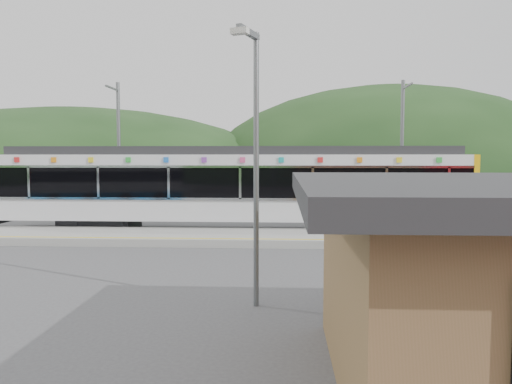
{
  "coord_description": "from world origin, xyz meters",
  "views": [
    {
      "loc": [
        1.19,
        -16.08,
        3.32
      ],
      "look_at": [
        0.29,
        1.0,
        2.1
      ],
      "focal_mm": 35.0,
      "sensor_mm": 36.0,
      "label": 1
    }
  ],
  "objects": [
    {
      "name": "ground",
      "position": [
        0.0,
        0.0,
        0.0
      ],
      "size": [
        120.0,
        120.0,
        0.0
      ],
      "primitive_type": "plane",
      "color": "#4C4C4F",
      "rests_on": "ground"
    },
    {
      "name": "hills",
      "position": [
        6.19,
        5.29,
        0.0
      ],
      "size": [
        146.0,
        149.0,
        26.0
      ],
      "color": "#1E3D19",
      "rests_on": "ground"
    },
    {
      "name": "platform",
      "position": [
        0.0,
        3.3,
        0.15
      ],
      "size": [
        26.0,
        3.2,
        0.3
      ],
      "primitive_type": "cube",
      "color": "#9E9E99",
      "rests_on": "ground"
    },
    {
      "name": "yellow_line",
      "position": [
        0.0,
        2.0,
        0.3
      ],
      "size": [
        26.0,
        0.1,
        0.01
      ],
      "primitive_type": "cube",
      "color": "yellow",
      "rests_on": "platform"
    },
    {
      "name": "train",
      "position": [
        -1.04,
        6.0,
        2.06
      ],
      "size": [
        20.44,
        3.01,
        3.74
      ],
      "color": "black",
      "rests_on": "ground"
    },
    {
      "name": "catenary_mast_west",
      "position": [
        -7.0,
        8.56,
        3.65
      ],
      "size": [
        0.18,
        1.8,
        7.0
      ],
      "color": "slate",
      "rests_on": "ground"
    },
    {
      "name": "catenary_mast_east",
      "position": [
        7.0,
        8.56,
        3.65
      ],
      "size": [
        0.18,
        1.8,
        7.0
      ],
      "color": "slate",
      "rests_on": "ground"
    },
    {
      "name": "lamp_post",
      "position": [
        0.62,
        -5.31,
        3.57
      ],
      "size": [
        0.43,
        1.1,
        5.98
      ],
      "rotation": [
        0.0,
        0.0,
        -0.32
      ],
      "color": "slate",
      "rests_on": "ground"
    }
  ]
}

